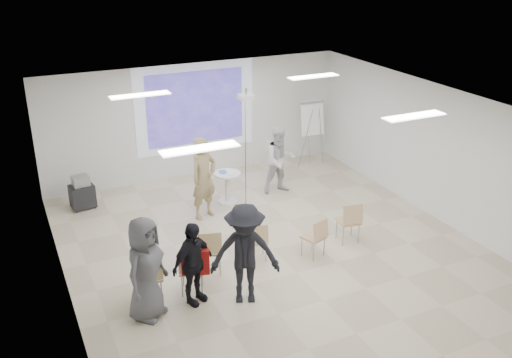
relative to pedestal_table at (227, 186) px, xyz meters
name	(u,v)px	position (x,y,z in m)	size (l,w,h in m)	color
floor	(273,251)	(-0.03, -2.47, -0.49)	(8.00, 9.00, 0.10)	beige
ceiling	(274,104)	(-0.03, -2.47, 2.61)	(8.00, 9.00, 0.10)	white
wall_back	(195,120)	(-0.03, 2.08, 1.06)	(8.00, 0.10, 3.00)	silver
wall_left	(56,222)	(-4.08, -2.47, 1.06)	(0.10, 9.00, 3.00)	silver
wall_right	(436,151)	(4.02, -2.47, 1.06)	(0.10, 9.00, 3.00)	silver
projection_halo	(195,108)	(-0.03, 2.02, 1.41)	(3.20, 0.01, 2.30)	silver
projection_image	(196,108)	(-0.03, 2.00, 1.41)	(2.60, 0.01, 1.90)	#3B2E9F
pedestal_table	(227,186)	(0.00, 0.00, 0.00)	(0.71, 0.71, 0.79)	white
player_left	(204,173)	(-0.75, -0.47, 0.63)	(0.78, 0.53, 2.14)	#9B875F
player_right	(280,157)	(1.43, 0.05, 0.49)	(0.90, 0.72, 1.87)	silver
controller_left	(207,154)	(-0.57, -0.22, 0.97)	(0.04, 0.12, 0.04)	silver
controller_right	(269,142)	(1.25, 0.30, 0.82)	(0.04, 0.13, 0.04)	silver
chair_far_left	(149,275)	(-2.77, -3.22, 0.10)	(0.45, 0.48, 0.91)	tan
chair_left_mid	(192,268)	(-2.03, -3.29, 0.10)	(0.56, 0.58, 0.91)	tan
chair_left_inner	(210,248)	(-1.50, -2.80, 0.10)	(0.54, 0.56, 0.91)	tan
chair_center	(258,239)	(-0.49, -2.73, 0.04)	(0.47, 0.49, 0.81)	tan
chair_right_inner	(316,235)	(0.60, -3.11, 0.05)	(0.50, 0.52, 0.83)	tan
chair_right_far	(350,219)	(1.53, -2.89, 0.10)	(0.50, 0.52, 0.92)	tan
red_jacket	(195,262)	(-2.00, -3.44, 0.28)	(0.48, 0.11, 0.46)	maroon
laptop	(209,248)	(-1.48, -2.70, 0.05)	(0.33, 0.24, 0.03)	black
audience_left	(192,258)	(-2.08, -3.53, 0.43)	(1.01, 0.61, 1.74)	black
audience_mid	(245,248)	(-1.26, -3.86, 0.60)	(1.35, 0.73, 2.08)	black
audience_outer	(145,263)	(-2.91, -3.58, 0.57)	(0.99, 0.65, 2.03)	#56575B
flipchart_easel	(312,119)	(3.06, 1.32, 0.90)	(0.79, 0.60, 1.82)	gray
av_cart	(82,193)	(-3.19, 1.18, -0.07)	(0.59, 0.49, 0.80)	black
ceiling_projector	(246,103)	(0.07, -0.98, 2.25)	(0.30, 0.25, 3.00)	white
fluor_panel_nw	(140,95)	(-2.03, -0.47, 2.53)	(1.20, 0.30, 0.02)	white
fluor_panel_ne	(313,76)	(1.97, -0.47, 2.53)	(1.20, 0.30, 0.02)	white
fluor_panel_sw	(200,148)	(-2.03, -3.97, 2.53)	(1.20, 0.30, 0.02)	white
fluor_panel_se	(414,116)	(1.97, -3.97, 2.53)	(1.20, 0.30, 0.02)	white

